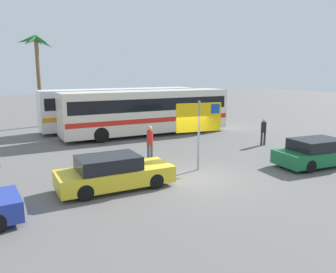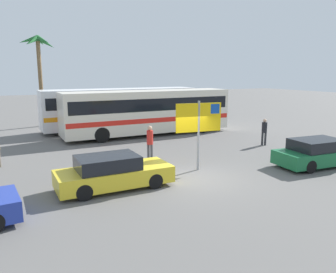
{
  "view_description": "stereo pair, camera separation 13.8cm",
  "coord_description": "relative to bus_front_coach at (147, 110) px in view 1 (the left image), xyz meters",
  "views": [
    {
      "loc": [
        -7.32,
        -11.6,
        4.47
      ],
      "look_at": [
        0.25,
        2.93,
        1.3
      ],
      "focal_mm": 35.73,
      "sensor_mm": 36.0,
      "label": 1
    },
    {
      "loc": [
        -7.19,
        -11.66,
        4.47
      ],
      "look_at": [
        0.25,
        2.93,
        1.3
      ],
      "focal_mm": 35.73,
      "sensor_mm": 36.0,
      "label": 2
    }
  ],
  "objects": [
    {
      "name": "car_yellow",
      "position": [
        -5.79,
        -9.76,
        -1.15
      ],
      "size": [
        4.44,
        1.75,
        1.32
      ],
      "rotation": [
        0.0,
        0.0,
        0.0
      ],
      "color": "yellow",
      "rests_on": "ground"
    },
    {
      "name": "pedestrian_by_bus",
      "position": [
        -2.88,
        -6.76,
        -0.7
      ],
      "size": [
        0.32,
        0.32,
        1.83
      ],
      "rotation": [
        0.0,
        0.0,
        3.82
      ],
      "color": "#4C4C51",
      "rests_on": "ground"
    },
    {
      "name": "palm_tree_seaside",
      "position": [
        -6.28,
        7.65,
        4.1
      ],
      "size": [
        2.85,
        2.8,
        7.37
      ],
      "color": "brown",
      "rests_on": "ground"
    },
    {
      "name": "ground",
      "position": [
        -2.35,
        -10.16,
        -1.78
      ],
      "size": [
        120.0,
        120.0,
        0.0
      ],
      "primitive_type": "plane",
      "color": "#605E5B"
    },
    {
      "name": "bus_front_coach",
      "position": [
        0.0,
        0.0,
        0.0
      ],
      "size": [
        12.13,
        2.55,
        3.17
      ],
      "color": "silver",
      "rests_on": "ground"
    },
    {
      "name": "pedestrian_near_sign",
      "position": [
        4.96,
        -6.47,
        -0.81
      ],
      "size": [
        0.32,
        0.32,
        1.65
      ],
      "rotation": [
        0.0,
        0.0,
        4.06
      ],
      "color": "#2D2D33",
      "rests_on": "ground"
    },
    {
      "name": "car_green",
      "position": [
        4.08,
        -11.2,
        -1.15
      ],
      "size": [
        4.66,
        2.11,
        1.32
      ],
      "rotation": [
        0.0,
        0.0,
        -0.08
      ],
      "color": "#196638",
      "rests_on": "ground"
    },
    {
      "name": "ferry_sign",
      "position": [
        -1.46,
        -9.14,
        0.54
      ],
      "size": [
        2.19,
        0.35,
        3.2
      ],
      "rotation": [
        0.0,
        0.0,
        -0.13
      ],
      "color": "gray",
      "rests_on": "ground"
    },
    {
      "name": "bus_rear_coach",
      "position": [
        -0.85,
        3.36,
        0.0
      ],
      "size": [
        12.13,
        2.55,
        3.17
      ],
      "color": "white",
      "rests_on": "ground"
    }
  ]
}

